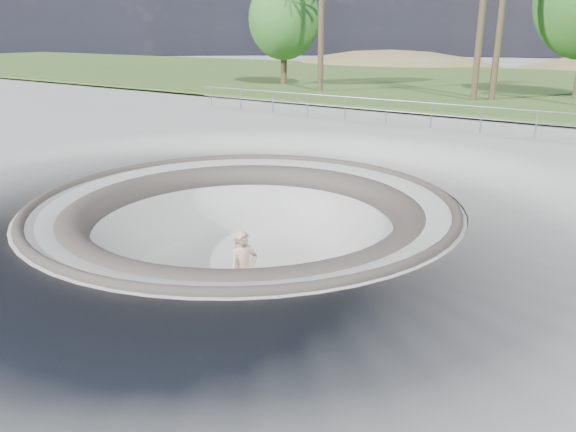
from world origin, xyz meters
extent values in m
plane|color=#ABABA5|center=(0.00, 0.00, 0.00)|extent=(180.00, 180.00, 0.00)
torus|color=#ABABA5|center=(0.00, 0.00, -2.00)|extent=(14.00, 14.00, 4.00)
cylinder|color=#ABABA5|center=(0.00, 0.00, -1.95)|extent=(6.60, 6.60, 0.10)
torus|color=#493F3A|center=(0.00, 0.00, -0.02)|extent=(10.24, 10.24, 0.24)
torus|color=#493F3A|center=(0.00, 0.00, -0.45)|extent=(8.91, 8.91, 0.81)
cube|color=#3A5D25|center=(0.00, 34.00, 0.22)|extent=(180.00, 36.00, 0.12)
ellipsoid|color=brown|center=(-22.00, 55.00, -6.44)|extent=(50.40, 36.00, 23.40)
cylinder|color=gray|center=(0.00, 12.00, 1.17)|extent=(25.00, 0.05, 0.05)
cylinder|color=gray|center=(0.00, 12.00, 0.72)|extent=(25.00, 0.05, 0.05)
cube|color=olive|center=(1.32, -1.64, -1.82)|extent=(0.86, 0.30, 0.02)
cylinder|color=silver|center=(1.32, -1.64, -1.86)|extent=(0.05, 0.18, 0.04)
cylinder|color=silver|center=(1.32, -1.64, -1.86)|extent=(0.05, 0.18, 0.04)
cylinder|color=beige|center=(1.32, -1.64, -1.87)|extent=(0.07, 0.04, 0.07)
cylinder|color=beige|center=(1.32, -1.64, -1.87)|extent=(0.07, 0.04, 0.07)
cylinder|color=beige|center=(1.32, -1.64, -1.87)|extent=(0.07, 0.04, 0.07)
cylinder|color=beige|center=(1.32, -1.64, -1.87)|extent=(0.07, 0.04, 0.07)
imported|color=tan|center=(1.32, -1.64, -0.91)|extent=(0.63, 0.77, 1.81)
cylinder|color=brown|center=(-10.93, 21.02, 5.18)|extent=(0.36, 0.36, 10.02)
cylinder|color=brown|center=(-1.37, 21.74, 5.03)|extent=(0.36, 0.36, 9.71)
cylinder|color=brown|center=(-15.62, 23.62, 2.30)|extent=(0.44, 0.44, 4.26)
ellipsoid|color=#346B24|center=(-15.62, 23.62, 4.74)|extent=(5.09, 4.63, 5.56)
camera|label=1|loc=(8.35, -10.04, 3.92)|focal=35.00mm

